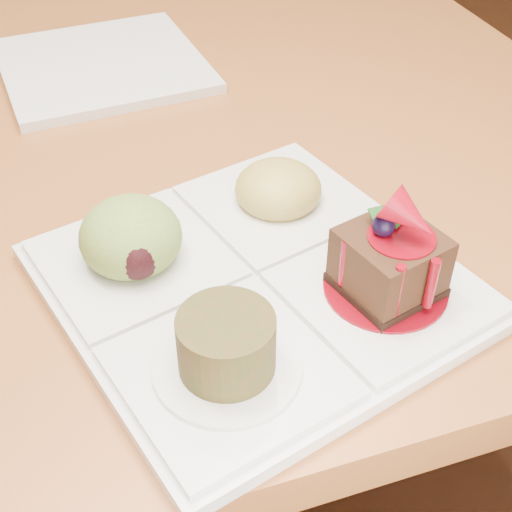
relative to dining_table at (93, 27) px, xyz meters
name	(u,v)px	position (x,y,z in m)	size (l,w,h in m)	color
ground	(139,327)	(0.00, 0.00, -0.68)	(6.00, 6.00, 0.00)	#532917
dining_table	(93,27)	(0.00, 0.00, 0.00)	(1.00, 1.80, 0.75)	#A25D29
sampler_plate	(250,266)	(0.03, -0.73, 0.09)	(0.36, 0.36, 0.11)	silver
second_plate	(102,65)	(-0.02, -0.30, 0.07)	(0.23, 0.23, 0.01)	silver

